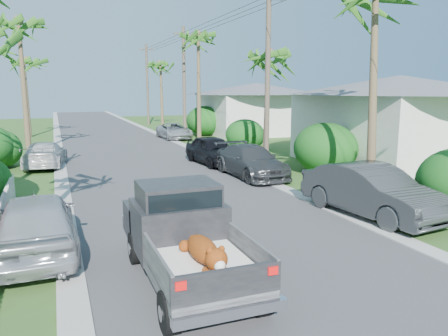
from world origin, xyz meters
name	(u,v)px	position (x,y,z in m)	size (l,w,h in m)	color
ground	(307,301)	(0.00, 0.00, 0.00)	(120.00, 120.00, 0.00)	#36541F
road	(122,146)	(0.00, 25.00, 0.01)	(8.00, 100.00, 0.02)	#38383A
curb_left	(58,149)	(-4.30, 25.00, 0.03)	(0.60, 100.00, 0.06)	#A5A39E
curb_right	(179,143)	(4.30, 25.00, 0.03)	(0.60, 100.00, 0.06)	#A5A39E
pickup_truck	(182,231)	(-1.95, 2.07, 1.01)	(1.98, 5.12, 2.06)	black
parked_car_rn	(371,191)	(5.00, 4.25, 0.84)	(1.77, 5.08, 1.67)	#2E3133
parked_car_rm	(251,161)	(4.10, 11.59, 0.73)	(2.04, 5.03, 1.46)	#303336
parked_car_rf	(213,150)	(3.60, 15.55, 0.77)	(1.81, 4.50, 1.53)	black
parked_car_rd	(174,131)	(4.77, 28.30, 0.64)	(2.12, 4.61, 1.28)	#AEB1B6
parked_car_ln	(36,224)	(-5.00, 4.56, 0.80)	(1.89, 4.70, 1.60)	silver
parked_car_lf	(45,155)	(-5.00, 17.89, 0.67)	(1.87, 4.60, 1.34)	silver
palm_l_c	(18,22)	(-6.00, 22.00, 7.91)	(4.40, 4.40, 9.20)	brown
palm_l_d	(24,60)	(-6.50, 34.00, 6.44)	(4.40, 4.40, 7.70)	brown
palm_r_b	(268,54)	(6.60, 15.00, 5.95)	(4.40, 4.40, 7.20)	brown
palm_r_c	(198,35)	(6.20, 26.00, 8.11)	(4.40, 4.40, 9.40)	brown
palm_r_d	(161,64)	(6.50, 40.00, 6.74)	(4.40, 4.40, 8.00)	brown
shrub_r_b	(325,148)	(7.80, 11.00, 1.25)	(3.00, 3.30, 2.50)	#144716
shrub_r_c	(245,135)	(7.50, 20.00, 1.05)	(2.60, 2.86, 2.10)	#144716
shrub_r_d	(205,121)	(8.00, 30.00, 1.30)	(3.20, 3.52, 2.60)	#144716
house_right_near	(397,124)	(13.00, 12.00, 2.22)	(8.00, 9.00, 4.80)	silver
house_right_far	(256,110)	(13.00, 30.00, 2.12)	(9.00, 8.00, 4.60)	silver
utility_pole_b	(268,79)	(5.60, 13.00, 4.60)	(1.60, 0.26, 9.00)	brown
utility_pole_c	(184,82)	(5.60, 28.00, 4.60)	(1.60, 0.26, 9.00)	brown
utility_pole_d	(147,84)	(5.60, 43.00, 4.60)	(1.60, 0.26, 9.00)	brown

